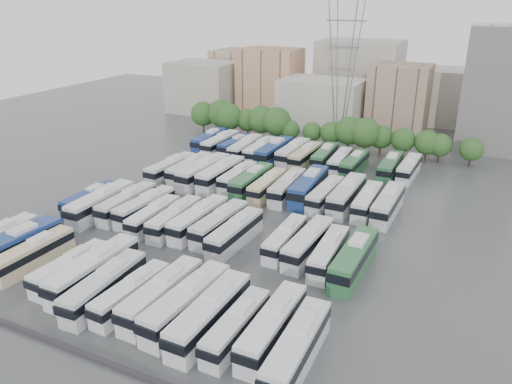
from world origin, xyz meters
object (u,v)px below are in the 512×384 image
at_px(bus_r1_s13, 354,258).
at_px(bus_r0_s12, 273,326).
at_px(bus_r2_s9, 309,186).
at_px(bus_r0_s2, 33,254).
at_px(bus_r1_s0, 90,199).
at_px(bus_r0_s7, 131,293).
at_px(bus_r3_s10, 354,164).
at_px(bus_r3_s1, 221,143).
at_px(bus_r1_s11, 308,243).
at_px(bus_r1_s1, 101,203).
at_px(bus_r3_s6, 293,152).
at_px(bus_r3_s4, 260,150).
at_px(bus_r0_s11, 236,326).
at_px(bus_r2_s6, 251,181).
at_px(bus_r2_s10, 325,194).
at_px(bus_r2_s13, 388,204).
at_px(bus_r1_s8, 235,233).
at_px(bus_r3_s2, 235,145).
at_px(bus_r1_s2, 127,203).
at_px(bus_r2_s5, 238,177).
at_px(bus_r0_s9, 187,302).
at_px(electricity_pylon, 344,58).
at_px(bus_r2_s7, 268,186).
at_px(bus_r2_s4, 221,174).
at_px(bus_r1_s7, 220,223).
at_px(bus_r0_s13, 297,348).
at_px(bus_r1_s4, 154,216).
at_px(bus_r3_s13, 409,168).
at_px(bus_r0_s4, 70,268).
at_px(bus_r2_s11, 347,195).
at_px(bus_r0_s8, 162,294).
at_px(bus_r1_s3, 145,207).
at_px(bus_r2_s12, 367,201).
at_px(bus_r0_s10, 210,314).
at_px(bus_r2_s3, 204,171).
at_px(bus_r1_s6, 199,219).
at_px(apartment_tower, 499,89).
at_px(bus_r2_s2, 190,169).
at_px(bus_r1_s5, 175,218).
at_px(bus_r3_s5, 274,151).
at_px(bus_r0_s5, 94,270).
at_px(bus_r1_s12, 329,253).
at_px(bus_r0_s6, 105,286).
at_px(bus_r3_s0, 210,140).
at_px(bus_r1_s10, 285,238).
at_px(bus_r3_s9, 340,161).
at_px(bus_r0_s1, 14,247).

bearing_deg(bus_r1_s13, bus_r0_s12, -101.56).
bearing_deg(bus_r2_s9, bus_r0_s2, -124.86).
bearing_deg(bus_r1_s0, bus_r0_s7, -39.58).
bearing_deg(bus_r3_s10, bus_r3_s1, 179.96).
relative_size(bus_r0_s12, bus_r1_s11, 1.01).
relative_size(bus_r1_s1, bus_r3_s6, 1.04).
bearing_deg(bus_r3_s4, bus_r0_s11, -68.45).
relative_size(bus_r2_s6, bus_r2_s10, 1.06).
bearing_deg(bus_r2_s13, bus_r1_s8, -130.77).
distance_m(bus_r1_s11, bus_r3_s2, 46.34).
height_order(bus_r1_s2, bus_r2_s5, bus_r1_s2).
bearing_deg(bus_r0_s9, electricity_pylon, 97.91).
bearing_deg(bus_r2_s7, bus_r2_s4, 172.76).
bearing_deg(bus_r1_s7, bus_r2_s6, 104.26).
height_order(bus_r0_s13, bus_r3_s2, bus_r0_s13).
relative_size(bus_r1_s4, bus_r2_s13, 0.87).
bearing_deg(bus_r1_s0, bus_r3_s2, 78.46).
xyz_separation_m(bus_r0_s11, bus_r3_s13, (6.59, 55.63, 0.10)).
distance_m(bus_r0_s4, bus_r2_s11, 42.75).
relative_size(bus_r1_s0, bus_r2_s10, 0.93).
xyz_separation_m(bus_r0_s8, bus_r1_s3, (-16.51, 18.43, -0.08)).
height_order(bus_r0_s13, bus_r2_s12, bus_r0_s13).
bearing_deg(bus_r0_s10, bus_r2_s3, 122.97).
xyz_separation_m(bus_r0_s8, bus_r1_s2, (-19.91, 18.34, -0.04)).
height_order(bus_r1_s11, bus_r2_s6, bus_r2_s6).
relative_size(bus_r1_s6, bus_r1_s8, 1.04).
bearing_deg(apartment_tower, bus_r0_s13, -98.63).
xyz_separation_m(bus_r1_s0, bus_r1_s1, (3.31, -1.08, 0.35)).
relative_size(bus_r1_s1, bus_r2_s11, 0.99).
bearing_deg(bus_r0_s13, bus_r3_s6, 111.00).
height_order(bus_r0_s12, bus_r2_s2, bus_r2_s2).
height_order(apartment_tower, bus_r3_s2, apartment_tower).
distance_m(bus_r1_s5, bus_r3_s4, 35.53).
relative_size(bus_r1_s11, bus_r1_s13, 0.93).
bearing_deg(bus_r3_s1, electricity_pylon, 45.92).
distance_m(bus_r0_s12, bus_r2_s3, 46.05).
distance_m(bus_r1_s6, bus_r3_s5, 34.41).
bearing_deg(bus_r0_s5, bus_r1_s12, 35.68).
relative_size(bus_r0_s6, bus_r2_s5, 1.10).
xyz_separation_m(bus_r1_s6, bus_r1_s8, (6.74, -1.49, -0.06)).
bearing_deg(bus_r0_s13, bus_r0_s9, 171.72).
bearing_deg(bus_r3_s0, bus_r1_s10, -49.68).
xyz_separation_m(apartment_tower, bus_r3_s9, (-25.56, -28.25, -11.29)).
bearing_deg(bus_r3_s6, bus_r0_s10, -75.69).
relative_size(bus_r3_s9, bus_r3_s13, 0.96).
bearing_deg(bus_r3_s10, bus_r3_s13, 13.61).
relative_size(bus_r0_s6, bus_r2_s6, 1.00).
bearing_deg(bus_r0_s1, bus_r3_s1, 92.58).
bearing_deg(electricity_pylon, bus_r3_s0, -140.70).
bearing_deg(bus_r0_s5, bus_r3_s1, 104.14).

